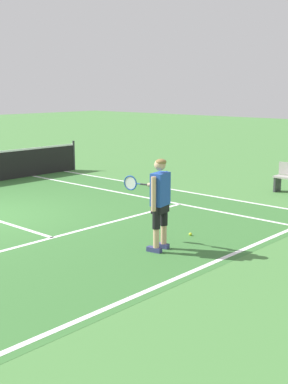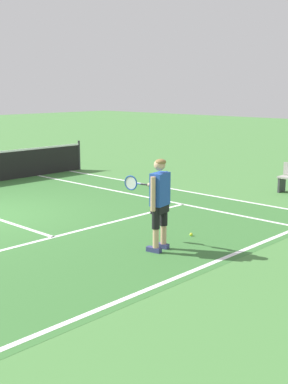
% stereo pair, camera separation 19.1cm
% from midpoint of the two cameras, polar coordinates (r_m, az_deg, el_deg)
% --- Properties ---
extents(court_inner_surface, '(10.98, 10.05, 0.00)m').
position_cam_midpoint_polar(court_inner_surface, '(11.77, -14.18, -3.39)').
color(court_inner_surface, '#387033').
rests_on(court_inner_surface, ground).
extents(line_baseline, '(10.98, 0.10, 0.01)m').
position_cam_midpoint_polar(line_baseline, '(8.27, 4.35, -9.45)').
color(line_baseline, white).
rests_on(line_baseline, ground).
extents(line_service, '(8.23, 0.10, 0.01)m').
position_cam_midpoint_polar(line_service, '(10.51, -9.55, -4.97)').
color(line_service, white).
rests_on(line_service, ground).
extents(line_singles_right, '(0.10, 9.65, 0.01)m').
position_cam_midpoint_polar(line_singles_right, '(14.31, -0.18, -0.39)').
color(line_singles_right, white).
rests_on(line_singles_right, ground).
extents(line_doubles_right, '(0.10, 9.65, 0.01)m').
position_cam_midpoint_polar(line_doubles_right, '(15.32, 3.38, 0.38)').
color(line_doubles_right, white).
rests_on(line_doubles_right, ground).
extents(tennis_player, '(0.59, 1.19, 1.71)m').
position_cam_midpoint_polar(tennis_player, '(9.33, 2.25, -0.68)').
color(tennis_player, navy).
rests_on(tennis_player, ground).
extents(tennis_ball_near_feet, '(0.07, 0.07, 0.07)m').
position_cam_midpoint_polar(tennis_ball_near_feet, '(10.50, 5.79, -4.72)').
color(tennis_ball_near_feet, '#CCE02D').
rests_on(tennis_ball_near_feet, ground).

